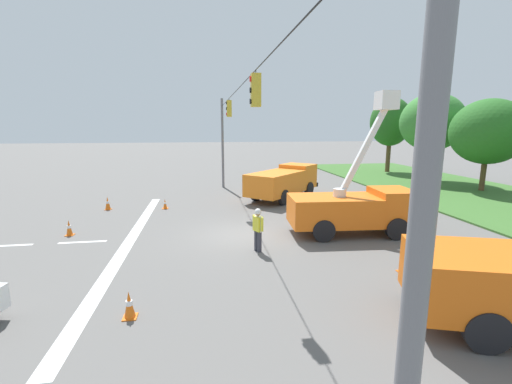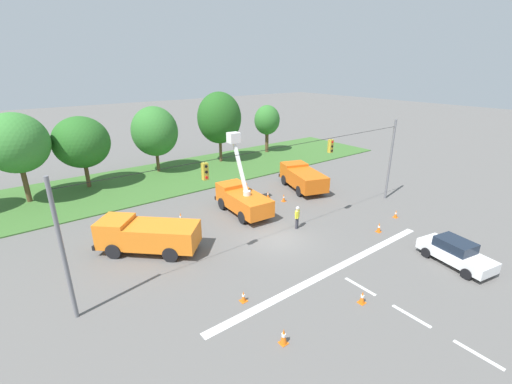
# 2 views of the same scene
# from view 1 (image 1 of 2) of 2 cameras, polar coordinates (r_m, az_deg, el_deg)

# --- Properties ---
(ground_plane) EXTENTS (200.00, 200.00, 0.00)m
(ground_plane) POSITION_cam_1_polar(r_m,az_deg,el_deg) (16.11, -2.66, -7.11)
(ground_plane) COLOR #605E5B
(lane_markings) EXTENTS (17.60, 15.25, 0.01)m
(lane_markings) POSITION_cam_1_polar(r_m,az_deg,el_deg) (16.73, -25.22, -7.46)
(lane_markings) COLOR silver
(lane_markings) RESTS_ON ground
(signal_gantry) EXTENTS (26.20, 0.33, 7.20)m
(signal_gantry) POSITION_cam_1_polar(r_m,az_deg,el_deg) (15.43, -2.84, 8.17)
(signal_gantry) COLOR slate
(signal_gantry) RESTS_ON ground
(tree_far_west) EXTENTS (4.58, 4.19, 8.07)m
(tree_far_west) POSITION_cam_1_polar(r_m,az_deg,el_deg) (40.21, 21.52, 10.79)
(tree_far_west) COLOR brown
(tree_far_west) RESTS_ON ground
(tree_west) EXTENTS (5.21, 5.67, 7.91)m
(tree_west) POSITION_cam_1_polar(r_m,az_deg,el_deg) (34.91, 27.34, 10.29)
(tree_west) COLOR brown
(tree_west) RESTS_ON ground
(tree_centre) EXTENTS (5.22, 5.47, 7.05)m
(tree_centre) POSITION_cam_1_polar(r_m,az_deg,el_deg) (31.52, 34.25, 8.29)
(tree_centre) COLOR brown
(tree_centre) RESTS_ON ground
(utility_truck_bucket_lift) EXTENTS (2.66, 5.98, 6.50)m
(utility_truck_bucket_lift) POSITION_cam_1_polar(r_m,az_deg,el_deg) (16.55, 16.10, -2.23)
(utility_truck_bucket_lift) COLOR orange
(utility_truck_bucket_lift) RESTS_ON ground
(utility_truck_support_near) EXTENTS (6.34, 6.17, 2.22)m
(utility_truck_support_near) POSITION_cam_1_polar(r_m,az_deg,el_deg) (24.05, 4.66, 1.86)
(utility_truck_support_near) COLOR orange
(utility_truck_support_near) RESTS_ON ground
(road_worker) EXTENTS (0.59, 0.40, 1.77)m
(road_worker) POSITION_cam_1_polar(r_m,az_deg,el_deg) (13.75, 0.32, -5.90)
(road_worker) COLOR #383842
(road_worker) RESTS_ON ground
(traffic_cone_foreground_left) EXTENTS (0.36, 0.36, 0.72)m
(traffic_cone_foreground_left) POSITION_cam_1_polar(r_m,az_deg,el_deg) (18.09, -28.71, -5.28)
(traffic_cone_foreground_left) COLOR orange
(traffic_cone_foreground_left) RESTS_ON ground
(traffic_cone_foreground_right) EXTENTS (0.36, 0.36, 0.74)m
(traffic_cone_foreground_right) POSITION_cam_1_polar(r_m,az_deg,el_deg) (10.00, -20.37, -17.21)
(traffic_cone_foreground_right) COLOR orange
(traffic_cone_foreground_right) RESTS_ON ground
(traffic_cone_mid_left) EXTENTS (0.36, 0.36, 0.63)m
(traffic_cone_mid_left) POSITION_cam_1_polar(r_m,az_deg,el_deg) (14.33, 27.48, -9.39)
(traffic_cone_mid_left) COLOR orange
(traffic_cone_mid_left) RESTS_ON ground
(traffic_cone_mid_right) EXTENTS (0.36, 0.36, 0.81)m
(traffic_cone_mid_right) POSITION_cam_1_polar(r_m,az_deg,el_deg) (22.63, -23.49, -1.72)
(traffic_cone_mid_right) COLOR orange
(traffic_cone_mid_right) RESTS_ON ground
(traffic_cone_near_bucket) EXTENTS (0.36, 0.36, 0.71)m
(traffic_cone_near_bucket) POSITION_cam_1_polar(r_m,az_deg,el_deg) (13.04, 23.42, -10.81)
(traffic_cone_near_bucket) COLOR orange
(traffic_cone_near_bucket) RESTS_ON ground
(traffic_cone_lane_edge_b) EXTENTS (0.36, 0.36, 0.82)m
(traffic_cone_lane_edge_b) POSITION_cam_1_polar(r_m,az_deg,el_deg) (21.66, 14.07, -1.64)
(traffic_cone_lane_edge_b) COLOR orange
(traffic_cone_lane_edge_b) RESTS_ON ground
(traffic_cone_far_left) EXTENTS (0.36, 0.36, 0.62)m
(traffic_cone_far_left) POSITION_cam_1_polar(r_m,az_deg,el_deg) (21.76, -14.92, -1.93)
(traffic_cone_far_left) COLOR orange
(traffic_cone_far_left) RESTS_ON ground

